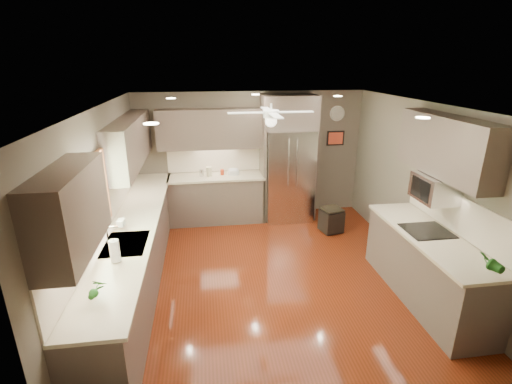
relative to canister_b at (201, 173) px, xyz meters
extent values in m
plane|color=#4C1A0A|center=(1.00, -2.18, -1.01)|extent=(5.00, 5.00, 0.00)
plane|color=white|center=(1.00, -2.18, 1.49)|extent=(5.00, 5.00, 0.00)
plane|color=brown|center=(1.00, 0.32, 0.24)|extent=(4.50, 0.00, 4.50)
plane|color=brown|center=(1.00, -4.68, 0.24)|extent=(4.50, 0.00, 4.50)
plane|color=brown|center=(-1.25, -2.18, 0.24)|extent=(0.00, 5.00, 5.00)
plane|color=brown|center=(3.25, -2.18, 0.24)|extent=(0.00, 5.00, 5.00)
cylinder|color=silver|center=(0.00, 0.00, 0.00)|extent=(0.09, 0.09, 0.13)
cylinder|color=#BDB48E|center=(0.15, 0.00, 0.02)|extent=(0.12, 0.12, 0.18)
cylinder|color=#9C2911|center=(0.40, 0.03, -0.01)|extent=(0.09, 0.09, 0.11)
imported|color=white|center=(-1.06, -2.23, 0.02)|extent=(0.09, 0.10, 0.19)
imported|color=#1D5518|center=(-0.96, -3.85, 0.07)|extent=(0.15, 0.11, 0.27)
imported|color=#1D5518|center=(2.92, -3.95, 0.08)|extent=(0.18, 0.16, 0.30)
imported|color=#BDB48E|center=(0.62, -0.02, -0.04)|extent=(0.25, 0.25, 0.06)
cube|color=#4D3E38|center=(-0.95, -2.03, -0.56)|extent=(0.60, 4.70, 0.90)
cube|color=beige|center=(-0.94, -2.03, -0.09)|extent=(0.65, 4.70, 0.04)
cube|color=beige|center=(-1.24, -2.03, 0.19)|extent=(0.02, 4.70, 0.50)
cube|color=#4D3E38|center=(0.27, 0.02, -0.56)|extent=(1.85, 0.60, 0.90)
cube|color=beige|center=(0.27, 0.00, -0.09)|extent=(1.85, 0.65, 0.04)
cube|color=beige|center=(0.27, 0.31, 0.19)|extent=(1.85, 0.02, 0.50)
cube|color=#4D3E38|center=(-1.09, -3.78, 0.82)|extent=(0.33, 1.20, 0.75)
cube|color=#4D3E38|center=(-1.09, -0.88, 0.82)|extent=(0.33, 2.40, 0.75)
cube|color=#4D3E38|center=(0.27, 0.15, 0.82)|extent=(2.15, 0.33, 0.75)
cube|color=#4D3E38|center=(3.08, -2.73, 1.02)|extent=(0.33, 1.70, 0.75)
cube|color=#BFF2B2|center=(-1.24, -2.68, 0.54)|extent=(0.01, 1.00, 0.80)
cube|color=brown|center=(-1.21, -2.68, 0.97)|extent=(0.05, 1.12, 0.06)
cube|color=brown|center=(-1.21, -2.68, 0.11)|extent=(0.05, 1.12, 0.06)
cube|color=brown|center=(-1.21, -3.21, 0.54)|extent=(0.05, 0.06, 0.80)
cube|color=brown|center=(-1.21, -2.15, 0.54)|extent=(0.05, 0.06, 0.80)
cube|color=silver|center=(-0.93, -2.68, -0.08)|extent=(0.50, 0.70, 0.03)
cube|color=#262626|center=(-0.93, -2.68, -0.12)|extent=(0.44, 0.62, 0.05)
cylinder|color=silver|center=(-1.13, -2.68, 0.04)|extent=(0.02, 0.02, 0.24)
cylinder|color=silver|center=(-1.07, -2.68, 0.16)|extent=(0.16, 0.02, 0.02)
cube|color=silver|center=(1.70, -0.04, -0.10)|extent=(0.92, 0.72, 1.82)
cube|color=black|center=(1.70, -0.38, -0.35)|extent=(0.88, 0.02, 0.02)
cube|color=black|center=(1.70, -0.39, 0.24)|extent=(0.01, 0.02, 1.00)
cylinder|color=silver|center=(1.62, -0.42, 0.24)|extent=(0.02, 0.02, 0.90)
cylinder|color=silver|center=(1.78, -0.42, 0.24)|extent=(0.02, 0.02, 0.90)
cube|color=#4D3E38|center=(1.70, 0.02, 1.13)|extent=(1.04, 0.60, 0.63)
cube|color=#4D3E38|center=(1.20, 0.02, -0.10)|extent=(0.06, 0.60, 1.82)
cube|color=#4D3E38|center=(2.20, 0.02, -0.10)|extent=(0.06, 0.60, 1.82)
cube|color=#4D3E38|center=(2.92, -2.98, -0.56)|extent=(0.65, 2.20, 0.90)
cube|color=beige|center=(2.91, -2.98, -0.09)|extent=(0.70, 2.20, 0.04)
cube|color=beige|center=(3.24, -2.98, 0.19)|extent=(0.02, 2.20, 0.50)
cube|color=black|center=(2.91, -2.88, -0.07)|extent=(0.56, 0.52, 0.01)
cube|color=silver|center=(3.03, -2.73, 0.47)|extent=(0.42, 0.55, 0.34)
cube|color=black|center=(2.82, -2.73, 0.47)|extent=(0.02, 0.40, 0.26)
cylinder|color=white|center=(1.00, -1.88, 1.45)|extent=(0.03, 0.03, 0.08)
cylinder|color=white|center=(1.00, -1.88, 1.35)|extent=(0.22, 0.22, 0.10)
sphere|color=white|center=(1.00, -1.88, 1.25)|extent=(0.16, 0.16, 0.16)
cube|color=white|center=(1.35, -1.88, 1.37)|extent=(0.48, 0.11, 0.01)
cube|color=white|center=(1.00, -1.53, 1.37)|extent=(0.11, 0.48, 0.01)
cube|color=white|center=(0.65, -1.88, 1.37)|extent=(0.48, 0.11, 0.01)
cube|color=white|center=(1.00, -2.23, 1.37)|extent=(0.11, 0.48, 0.01)
cylinder|color=white|center=(-0.40, -0.88, 1.48)|extent=(0.14, 0.14, 0.01)
cylinder|color=white|center=(2.30, -0.88, 1.48)|extent=(0.14, 0.14, 0.01)
cylinder|color=white|center=(-0.40, -3.38, 1.48)|extent=(0.14, 0.14, 0.01)
cylinder|color=white|center=(2.30, -3.38, 1.48)|extent=(0.14, 0.14, 0.01)
cylinder|color=white|center=(1.00, -0.38, 1.48)|extent=(0.14, 0.14, 0.01)
cylinder|color=white|center=(2.75, 0.30, 1.04)|extent=(0.30, 0.03, 0.30)
cylinder|color=silver|center=(2.75, 0.29, 1.04)|extent=(0.29, 0.00, 0.29)
cube|color=black|center=(2.75, 0.30, 0.54)|extent=(0.36, 0.03, 0.30)
cube|color=#D4472A|center=(2.75, 0.28, 0.54)|extent=(0.30, 0.01, 0.24)
cube|color=black|center=(2.36, -0.84, -0.79)|extent=(0.43, 0.43, 0.40)
cube|color=black|center=(2.36, -0.84, -0.55)|extent=(0.41, 0.41, 0.03)
cylinder|color=white|center=(-0.95, -3.13, 0.07)|extent=(0.11, 0.11, 0.25)
cylinder|color=silver|center=(-0.95, -3.13, 0.08)|extent=(0.02, 0.02, 0.27)
camera|label=1|loc=(0.07, -6.92, 2.03)|focal=26.00mm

